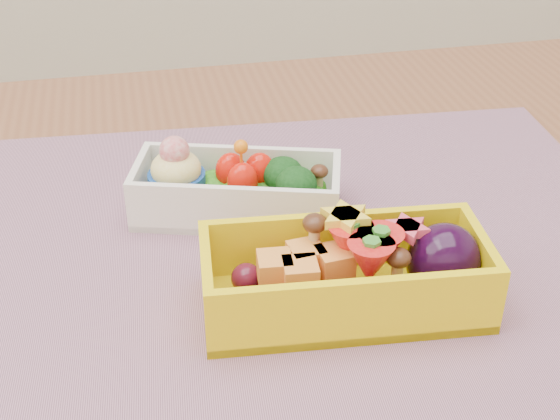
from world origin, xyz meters
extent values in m
cube|color=brown|center=(0.00, 0.00, 0.73)|extent=(1.20, 0.80, 0.04)
cube|color=#A5718D|center=(-0.01, 0.01, 0.75)|extent=(0.62, 0.49, 0.00)
cube|color=white|center=(-0.02, 0.07, 0.77)|extent=(0.18, 0.12, 0.04)
ellipsoid|color=#52AB23|center=(-0.02, 0.07, 0.77)|extent=(0.16, 0.10, 0.02)
cylinder|color=#144197|center=(-0.07, 0.08, 0.77)|extent=(0.05, 0.05, 0.03)
sphere|color=red|center=(-0.07, 0.08, 0.81)|extent=(0.02, 0.02, 0.02)
ellipsoid|color=red|center=(-0.03, 0.08, 0.79)|extent=(0.02, 0.02, 0.03)
ellipsoid|color=red|center=(-0.02, 0.06, 0.79)|extent=(0.02, 0.02, 0.03)
ellipsoid|color=red|center=(0.00, 0.07, 0.79)|extent=(0.02, 0.02, 0.03)
sphere|color=orange|center=(-0.02, 0.07, 0.81)|extent=(0.01, 0.01, 0.01)
ellipsoid|color=black|center=(0.01, 0.07, 0.79)|extent=(0.03, 0.03, 0.03)
ellipsoid|color=black|center=(0.02, 0.05, 0.79)|extent=(0.03, 0.03, 0.03)
ellipsoid|color=#3F2111|center=(0.04, 0.06, 0.79)|extent=(0.01, 0.01, 0.01)
cube|color=yellow|center=(0.03, -0.06, 0.78)|extent=(0.20, 0.10, 0.05)
ellipsoid|color=#500F23|center=(-0.01, -0.06, 0.77)|extent=(0.10, 0.06, 0.02)
cube|color=orange|center=(0.00, -0.06, 0.79)|extent=(0.05, 0.04, 0.02)
cone|color=red|center=(0.03, -0.05, 0.80)|extent=(0.03, 0.03, 0.03)
cone|color=red|center=(0.05, -0.06, 0.80)|extent=(0.03, 0.03, 0.03)
cone|color=red|center=(0.04, -0.07, 0.80)|extent=(0.03, 0.03, 0.03)
cylinder|color=yellow|center=(0.03, -0.04, 0.81)|extent=(0.04, 0.04, 0.01)
cylinder|color=#E53F5B|center=(0.07, -0.06, 0.81)|extent=(0.03, 0.03, 0.01)
ellipsoid|color=#3F2111|center=(0.01, -0.04, 0.79)|extent=(0.02, 0.02, 0.01)
ellipsoid|color=#3F2111|center=(0.06, -0.08, 0.79)|extent=(0.02, 0.02, 0.01)
ellipsoid|color=black|center=(0.09, -0.07, 0.78)|extent=(0.05, 0.05, 0.05)
camera|label=1|loc=(-0.10, -0.46, 1.09)|focal=49.94mm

